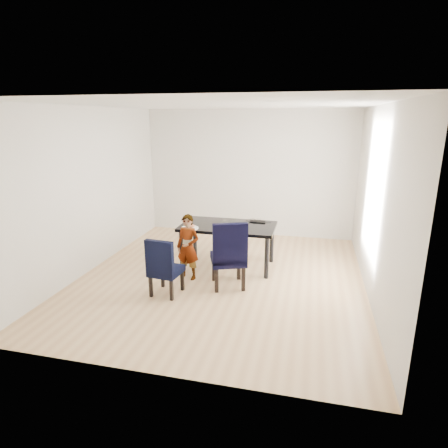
% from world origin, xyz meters
% --- Properties ---
extents(floor, '(4.50, 5.00, 0.01)m').
position_xyz_m(floor, '(0.00, 0.00, -0.01)').
color(floor, tan).
rests_on(floor, ground).
extents(ceiling, '(4.50, 5.00, 0.01)m').
position_xyz_m(ceiling, '(0.00, 0.00, 2.71)').
color(ceiling, white).
rests_on(ceiling, wall_back).
extents(wall_back, '(4.50, 0.01, 2.70)m').
position_xyz_m(wall_back, '(0.00, 2.50, 1.35)').
color(wall_back, silver).
rests_on(wall_back, ground).
extents(wall_front, '(4.50, 0.01, 2.70)m').
position_xyz_m(wall_front, '(0.00, -2.50, 1.35)').
color(wall_front, silver).
rests_on(wall_front, ground).
extents(wall_left, '(0.01, 5.00, 2.70)m').
position_xyz_m(wall_left, '(-2.25, 0.00, 1.35)').
color(wall_left, white).
rests_on(wall_left, ground).
extents(wall_right, '(0.01, 5.00, 2.70)m').
position_xyz_m(wall_right, '(2.25, 0.00, 1.35)').
color(wall_right, silver).
rests_on(wall_right, ground).
extents(dining_table, '(1.60, 0.90, 0.75)m').
position_xyz_m(dining_table, '(0.00, 0.50, 0.38)').
color(dining_table, black).
rests_on(dining_table, floor).
extents(chair_left, '(0.47, 0.48, 0.88)m').
position_xyz_m(chair_left, '(-0.64, -0.75, 0.44)').
color(chair_left, black).
rests_on(chair_left, floor).
extents(chair_right, '(0.66, 0.67, 1.06)m').
position_xyz_m(chair_right, '(0.18, -0.28, 0.53)').
color(chair_right, black).
rests_on(chair_right, floor).
extents(child, '(0.43, 0.32, 1.06)m').
position_xyz_m(child, '(-0.51, -0.15, 0.53)').
color(child, orange).
rests_on(child, floor).
extents(plate, '(0.36, 0.36, 0.02)m').
position_xyz_m(plate, '(-0.57, 0.15, 0.76)').
color(plate, white).
rests_on(plate, dining_table).
extents(sandwich, '(0.17, 0.13, 0.06)m').
position_xyz_m(sandwich, '(-0.57, 0.15, 0.80)').
color(sandwich, '#C87547').
rests_on(sandwich, plate).
extents(laptop, '(0.30, 0.21, 0.02)m').
position_xyz_m(laptop, '(0.46, 0.85, 0.76)').
color(laptop, black).
rests_on(laptop, dining_table).
extents(cable_tangle, '(0.18, 0.18, 0.01)m').
position_xyz_m(cable_tangle, '(0.38, 0.74, 0.75)').
color(cable_tangle, black).
rests_on(cable_tangle, dining_table).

